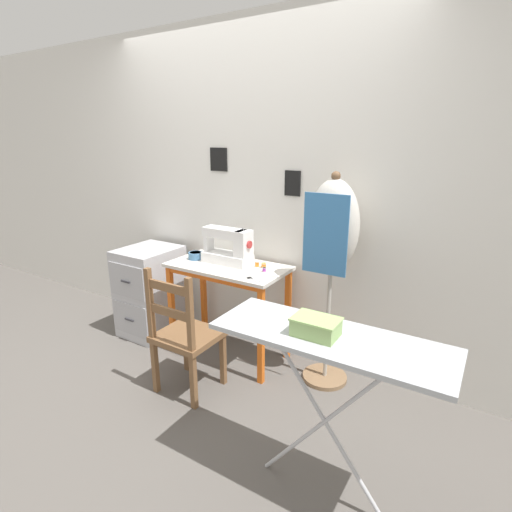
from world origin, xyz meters
TOP-DOWN VIEW (x-y plane):
  - ground_plane at (0.00, 0.00)m, footprint 14.00×14.00m
  - wall_back at (0.00, 0.55)m, footprint 10.00×0.06m
  - sewing_table at (0.00, 0.23)m, footprint 0.92×0.48m
  - sewing_machine at (-0.01, 0.28)m, footprint 0.41×0.16m
  - fabric_bowl at (-0.31, 0.23)m, footprint 0.11×0.11m
  - scissors at (0.32, 0.07)m, footprint 0.13×0.07m
  - thread_spool_near_machine at (0.21, 0.32)m, footprint 0.04×0.04m
  - thread_spool_mid_table at (0.27, 0.33)m, footprint 0.04×0.04m
  - thread_spool_far_edge at (0.32, 0.25)m, footprint 0.03×0.03m
  - wooden_chair at (0.03, -0.30)m, footprint 0.40×0.38m
  - filing_cabinet at (-0.82, 0.21)m, footprint 0.43×0.52m
  - dress_form at (0.79, 0.32)m, footprint 0.35×0.32m
  - ironing_board at (1.15, -0.60)m, footprint 1.05×0.37m
  - storage_box at (1.10, -0.63)m, footprint 0.20×0.14m

SIDE VIEW (x-z plane):
  - ground_plane at x=0.00m, z-range 0.00..0.00m
  - filing_cabinet at x=-0.82m, z-range 0.00..0.78m
  - wooden_chair at x=0.03m, z-range -0.03..0.87m
  - sewing_table at x=0.00m, z-range 0.26..1.02m
  - scissors at x=0.32m, z-range 0.76..0.77m
  - thread_spool_far_edge at x=0.32m, z-range 0.76..0.80m
  - thread_spool_mid_table at x=0.27m, z-range 0.76..0.80m
  - thread_spool_near_machine at x=0.21m, z-range 0.76..0.80m
  - fabric_bowl at x=-0.31m, z-range 0.76..0.82m
  - ironing_board at x=1.15m, z-range 0.38..1.26m
  - sewing_machine at x=-0.01m, z-range 0.74..1.04m
  - storage_box at x=1.10m, z-range 0.87..0.95m
  - dress_form at x=0.79m, z-range 0.33..1.82m
  - wall_back at x=0.00m, z-range 0.00..2.55m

